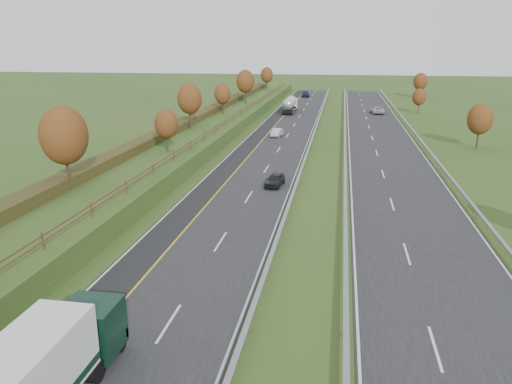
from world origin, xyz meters
TOP-DOWN VIEW (x-y plane):
  - ground at (8.00, 55.00)m, footprint 400.00×400.00m
  - near_carriageway at (0.00, 60.00)m, footprint 10.50×200.00m
  - far_carriageway at (16.50, 60.00)m, footprint 10.50×200.00m
  - hard_shoulder at (-3.75, 60.00)m, footprint 3.00×200.00m
  - lane_markings at (6.40, 59.88)m, footprint 26.75×200.00m
  - embankment_left at (-13.00, 60.00)m, footprint 12.00×200.00m
  - hedge_left at (-15.00, 60.00)m, footprint 2.20×180.00m
  - fence_left at (-8.50, 59.59)m, footprint 0.12×189.06m
  - median_barrier_near at (5.70, 60.00)m, footprint 0.32×200.00m
  - median_barrier_far at (10.80, 60.00)m, footprint 0.32×200.00m
  - outer_barrier_far at (22.30, 60.00)m, footprint 0.32×200.00m
  - trees_left at (-12.64, 56.63)m, footprint 6.64×164.30m
  - trees_far at (29.80, 89.21)m, footprint 8.45×118.60m
  - road_tanker at (-1.50, 101.43)m, footprint 2.40×11.22m
  - car_dark_near at (3.31, 39.51)m, footprint 2.10×4.19m
  - car_silver_mid at (-0.41, 69.89)m, footprint 1.87×4.13m
  - car_small_far at (-0.65, 137.45)m, footprint 2.67×5.57m
  - car_oncoming at (17.88, 102.46)m, footprint 3.03×5.74m

SIDE VIEW (x-z plane):
  - ground at x=8.00m, z-range 0.00..0.00m
  - near_carriageway at x=0.00m, z-range 0.00..0.04m
  - far_carriageway at x=16.50m, z-range 0.00..0.04m
  - hard_shoulder at x=-3.75m, z-range 0.00..0.04m
  - lane_markings at x=6.40m, z-range 0.04..0.05m
  - median_barrier_near at x=5.70m, z-range 0.26..0.97m
  - median_barrier_far at x=10.80m, z-range 0.26..0.97m
  - outer_barrier_far at x=22.30m, z-range 0.26..0.97m
  - car_silver_mid at x=-0.41m, z-range 0.04..1.35m
  - car_dark_near at x=3.31m, z-range 0.04..1.41m
  - car_oncoming at x=17.88m, z-range 0.04..1.58m
  - car_small_far at x=-0.65m, z-range 0.04..1.61m
  - embankment_left at x=-13.00m, z-range 0.00..2.00m
  - road_tanker at x=-1.50m, z-range 0.13..3.59m
  - hedge_left at x=-15.00m, z-range 2.00..3.10m
  - fence_left at x=-8.50m, z-range 2.13..3.33m
  - trees_far at x=29.80m, z-range 0.69..7.81m
  - trees_left at x=-12.64m, z-range 2.53..10.20m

